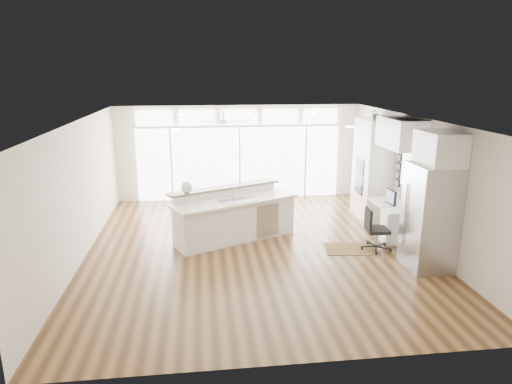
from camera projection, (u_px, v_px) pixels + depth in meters
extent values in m
cube|color=#452C15|center=(256.00, 248.00, 9.69)|extent=(7.00, 8.00, 0.02)
cube|color=silver|center=(256.00, 120.00, 8.99)|extent=(7.00, 8.00, 0.02)
cube|color=beige|center=(239.00, 152.00, 13.18)|extent=(7.00, 0.04, 2.70)
cube|color=beige|center=(296.00, 267.00, 5.51)|extent=(7.00, 0.04, 2.70)
cube|color=beige|center=(79.00, 192.00, 8.93)|extent=(0.04, 8.00, 2.70)
cube|color=beige|center=(418.00, 181.00, 9.75)|extent=(0.04, 8.00, 2.70)
cube|color=white|center=(240.00, 163.00, 13.20)|extent=(5.80, 0.06, 2.08)
cube|color=white|center=(239.00, 117.00, 12.85)|extent=(5.90, 0.06, 0.40)
cube|color=white|center=(411.00, 169.00, 9.98)|extent=(0.04, 0.85, 0.85)
cube|color=silver|center=(223.00, 117.00, 11.68)|extent=(1.16, 1.16, 0.32)
cube|color=beige|center=(255.00, 120.00, 9.19)|extent=(3.40, 3.00, 0.02)
cube|color=white|center=(372.00, 169.00, 11.46)|extent=(0.64, 1.20, 2.50)
cube|color=white|center=(392.00, 221.00, 10.25)|extent=(0.72, 1.30, 0.76)
cube|color=white|center=(401.00, 133.00, 9.74)|extent=(0.64, 1.30, 0.64)
cube|color=#B6B7BB|center=(430.00, 217.00, 8.50)|extent=(0.76, 0.90, 2.00)
cube|color=white|center=(440.00, 148.00, 8.17)|extent=(0.64, 0.90, 0.60)
cube|color=black|center=(398.00, 170.00, 10.62)|extent=(0.06, 0.22, 0.80)
cube|color=white|center=(235.00, 215.00, 10.05)|extent=(3.01, 2.14, 1.12)
cube|color=#3C2813|center=(349.00, 249.00, 9.61)|extent=(1.06, 0.83, 0.01)
cube|color=black|center=(377.00, 230.00, 9.48)|extent=(0.49, 0.45, 0.89)
sphere|color=silver|center=(187.00, 187.00, 9.72)|extent=(0.31, 0.31, 0.25)
cube|color=black|center=(391.00, 197.00, 10.09)|extent=(0.10, 0.45, 0.37)
cube|color=white|center=(383.00, 204.00, 10.12)|extent=(0.14, 0.35, 0.02)
imported|color=#2F5825|center=(376.00, 114.00, 11.11)|extent=(0.27, 0.30, 0.22)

